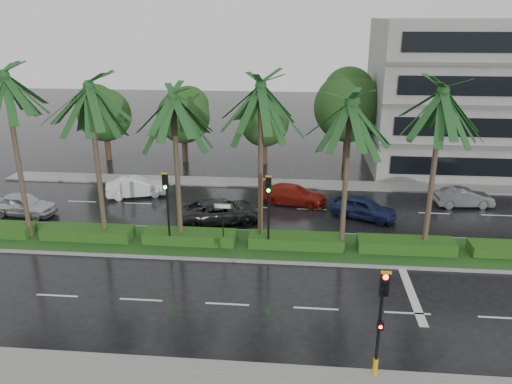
# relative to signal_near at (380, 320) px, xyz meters

# --- Properties ---
(ground) EXTENTS (120.00, 120.00, 0.00)m
(ground) POSITION_rel_signal_near_xyz_m (-6.00, 9.39, -2.50)
(ground) COLOR black
(ground) RESTS_ON ground
(near_sidewalk) EXTENTS (40.00, 2.40, 0.12)m
(near_sidewalk) POSITION_rel_signal_near_xyz_m (-6.00, -0.81, -2.44)
(near_sidewalk) COLOR slate
(near_sidewalk) RESTS_ON ground
(far_sidewalk) EXTENTS (40.00, 2.00, 0.12)m
(far_sidewalk) POSITION_rel_signal_near_xyz_m (-6.00, 21.39, -2.44)
(far_sidewalk) COLOR slate
(far_sidewalk) RESTS_ON ground
(median) EXTENTS (36.00, 4.00, 0.15)m
(median) POSITION_rel_signal_near_xyz_m (-6.00, 10.39, -2.42)
(median) COLOR gray
(median) RESTS_ON ground
(hedge) EXTENTS (35.20, 1.40, 0.60)m
(hedge) POSITION_rel_signal_near_xyz_m (-6.00, 10.39, -2.05)
(hedge) COLOR #224E16
(hedge) RESTS_ON median
(lane_markings) EXTENTS (34.00, 13.06, 0.01)m
(lane_markings) POSITION_rel_signal_near_xyz_m (-2.96, 8.96, -2.50)
(lane_markings) COLOR silver
(lane_markings) RESTS_ON ground
(palm_row) EXTENTS (26.30, 4.20, 10.01)m
(palm_row) POSITION_rel_signal_near_xyz_m (-7.25, 10.41, 5.60)
(palm_row) COLOR #3C2F22
(palm_row) RESTS_ON median
(signal_near) EXTENTS (0.34, 0.45, 4.36)m
(signal_near) POSITION_rel_signal_near_xyz_m (0.00, 0.00, 0.00)
(signal_near) COLOR black
(signal_near) RESTS_ON near_sidewalk
(signal_median_left) EXTENTS (0.34, 0.42, 4.36)m
(signal_median_left) POSITION_rel_signal_near_xyz_m (-10.00, 9.69, 0.49)
(signal_median_left) COLOR black
(signal_median_left) RESTS_ON median
(signal_median_right) EXTENTS (0.34, 0.42, 4.36)m
(signal_median_right) POSITION_rel_signal_near_xyz_m (-4.50, 9.69, 0.49)
(signal_median_right) COLOR black
(signal_median_right) RESTS_ON median
(street_sign) EXTENTS (0.95, 0.09, 2.60)m
(street_sign) POSITION_rel_signal_near_xyz_m (-7.00, 9.87, -0.38)
(street_sign) COLOR black
(street_sign) RESTS_ON median
(bg_trees) EXTENTS (33.12, 5.77, 8.33)m
(bg_trees) POSITION_rel_signal_near_xyz_m (-3.20, 26.98, 2.32)
(bg_trees) COLOR #39261A
(bg_trees) RESTS_ON ground
(building) EXTENTS (16.00, 10.00, 12.00)m
(building) POSITION_rel_signal_near_xyz_m (11.00, 27.39, 3.50)
(building) COLOR slate
(building) RESTS_ON ground
(car_silver) EXTENTS (2.27, 4.48, 1.46)m
(car_silver) POSITION_rel_signal_near_xyz_m (-20.69, 13.69, -1.77)
(car_silver) COLOR silver
(car_silver) RESTS_ON ground
(car_white) EXTENTS (2.82, 4.51, 1.40)m
(car_white) POSITION_rel_signal_near_xyz_m (-14.46, 17.79, -1.80)
(car_white) COLOR white
(car_white) RESTS_ON ground
(car_darkgrey) EXTENTS (3.85, 5.70, 1.45)m
(car_darkgrey) POSITION_rel_signal_near_xyz_m (-7.77, 13.73, -1.78)
(car_darkgrey) COLOR #242326
(car_darkgrey) RESTS_ON ground
(car_red) EXTENTS (2.70, 4.84, 1.33)m
(car_red) POSITION_rel_signal_near_xyz_m (-3.27, 17.32, -1.84)
(car_red) COLOR maroon
(car_red) RESTS_ON ground
(car_blue) EXTENTS (3.26, 4.49, 1.42)m
(car_blue) POSITION_rel_signal_near_xyz_m (1.23, 15.17, -1.79)
(car_blue) COLOR #18214A
(car_blue) RESTS_ON ground
(car_grey) EXTENTS (1.71, 3.98, 1.27)m
(car_grey) POSITION_rel_signal_near_xyz_m (8.23, 17.88, -1.87)
(car_grey) COLOR #505355
(car_grey) RESTS_ON ground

